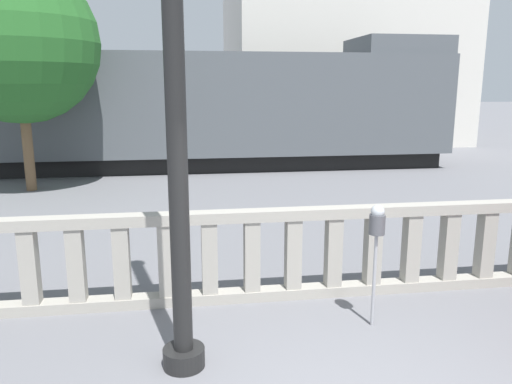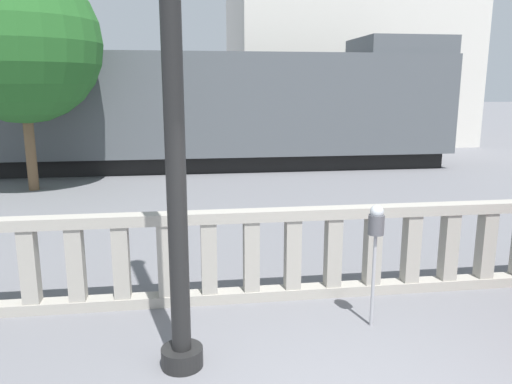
{
  "view_description": "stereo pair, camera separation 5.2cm",
  "coord_description": "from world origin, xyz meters",
  "px_view_note": "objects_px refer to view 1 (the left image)",
  "views": [
    {
      "loc": [
        -1.42,
        -3.22,
        2.8
      ],
      "look_at": [
        -0.35,
        3.96,
        1.26
      ],
      "focal_mm": 35.0,
      "sensor_mm": 36.0,
      "label": 1
    },
    {
      "loc": [
        -1.37,
        -3.23,
        2.8
      ],
      "look_at": [
        -0.35,
        3.96,
        1.26
      ],
      "focal_mm": 35.0,
      "sensor_mm": 36.0,
      "label": 2
    }
  ],
  "objects_px": {
    "parking_meter": "(377,229)",
    "tree_left": "(18,43)",
    "lamppost": "(174,55)",
    "train_near": "(49,111)"
  },
  "relations": [
    {
      "from": "train_near",
      "to": "tree_left",
      "type": "height_order",
      "value": "tree_left"
    },
    {
      "from": "lamppost",
      "to": "parking_meter",
      "type": "xyz_separation_m",
      "value": [
        2.23,
        0.57,
        -1.88
      ]
    },
    {
      "from": "lamppost",
      "to": "parking_meter",
      "type": "height_order",
      "value": "lamppost"
    },
    {
      "from": "lamppost",
      "to": "train_near",
      "type": "relative_size",
      "value": 0.24
    },
    {
      "from": "parking_meter",
      "to": "tree_left",
      "type": "xyz_separation_m",
      "value": [
        -6.3,
        8.9,
        2.68
      ]
    },
    {
      "from": "lamppost",
      "to": "train_near",
      "type": "bearing_deg",
      "value": 108.49
    },
    {
      "from": "parking_meter",
      "to": "tree_left",
      "type": "distance_m",
      "value": 11.23
    },
    {
      "from": "lamppost",
      "to": "train_near",
      "type": "distance_m",
      "value": 13.36
    },
    {
      "from": "train_near",
      "to": "tree_left",
      "type": "distance_m",
      "value": 3.68
    },
    {
      "from": "lamppost",
      "to": "train_near",
      "type": "height_order",
      "value": "lamppost"
    }
  ]
}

